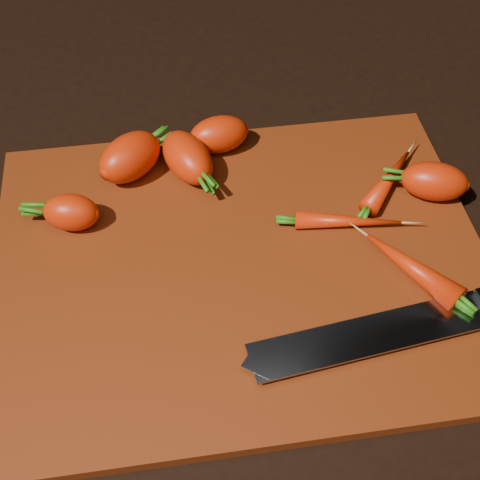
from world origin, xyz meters
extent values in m
cube|color=black|center=(0.00, 0.00, -0.01)|extent=(2.00, 2.00, 0.01)
cube|color=maroon|center=(0.00, 0.00, 0.01)|extent=(0.50, 0.40, 0.01)
ellipsoid|color=red|center=(-0.10, 0.14, 0.04)|extent=(0.09, 0.09, 0.05)
ellipsoid|color=red|center=(-0.17, 0.07, 0.03)|extent=(0.07, 0.05, 0.04)
ellipsoid|color=red|center=(-0.04, 0.13, 0.04)|extent=(0.07, 0.09, 0.05)
ellipsoid|color=red|center=(0.00, 0.17, 0.03)|extent=(0.07, 0.05, 0.04)
ellipsoid|color=red|center=(0.22, 0.06, 0.03)|extent=(0.08, 0.06, 0.04)
ellipsoid|color=red|center=(0.18, 0.08, 0.02)|extent=(0.09, 0.09, 0.02)
ellipsoid|color=red|center=(0.12, 0.03, 0.02)|extent=(0.11, 0.04, 0.02)
ellipsoid|color=red|center=(0.16, -0.05, 0.03)|extent=(0.09, 0.11, 0.03)
cube|color=gray|center=(-0.01, -0.13, 0.02)|extent=(0.23, 0.07, 0.00)
cube|color=gray|center=(0.11, -0.11, 0.02)|extent=(0.02, 0.04, 0.02)
cube|color=black|center=(0.18, -0.10, 0.02)|extent=(0.13, 0.04, 0.02)
cylinder|color=#B2B2B7|center=(0.16, -0.11, 0.03)|extent=(0.01, 0.01, 0.00)
camera|label=1|loc=(-0.06, -0.42, 0.54)|focal=50.00mm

